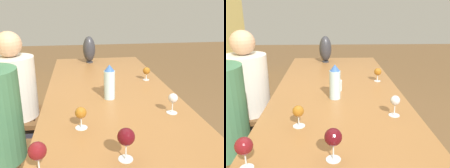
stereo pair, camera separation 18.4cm
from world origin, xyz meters
TOP-DOWN VIEW (x-y plane):
  - dining_table at (0.00, 0.00)m, footprint 2.70×1.00m
  - water_bottle at (-0.05, 0.02)m, footprint 0.08×0.08m
  - water_tumbler at (0.12, -0.00)m, footprint 0.07×0.07m
  - vase at (1.11, 0.11)m, footprint 0.14×0.14m
  - wine_glass_1 at (0.36, -0.37)m, footprint 0.07×0.07m
  - wine_glass_2 at (-0.36, -0.34)m, footprint 0.07×0.07m
  - wine_glass_3 at (-0.86, 0.42)m, footprint 0.08×0.08m
  - wine_glass_4 at (-0.81, 0.05)m, footprint 0.08×0.08m
  - wine_glass_6 at (-0.48, 0.24)m, footprint 0.07×0.07m
  - chair_far at (0.36, 0.86)m, footprint 0.44×0.44m
  - person_far at (0.36, 0.78)m, footprint 0.37×0.37m

SIDE VIEW (x-z plane):
  - chair_far at x=0.36m, z-range 0.04..0.96m
  - person_far at x=0.36m, z-range 0.04..1.25m
  - dining_table at x=0.00m, z-range 0.31..1.07m
  - water_tumbler at x=0.12m, z-range 0.75..0.84m
  - wine_glass_1 at x=0.36m, z-range 0.78..0.90m
  - wine_glass_6 at x=-0.48m, z-range 0.78..0.91m
  - wine_glass_2 at x=-0.36m, z-range 0.78..0.92m
  - wine_glass_3 at x=-0.86m, z-range 0.79..0.93m
  - wine_glass_4 at x=-0.81m, z-range 0.79..0.94m
  - water_bottle at x=-0.05m, z-range 0.75..1.01m
  - vase at x=1.11m, z-range 0.76..1.07m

